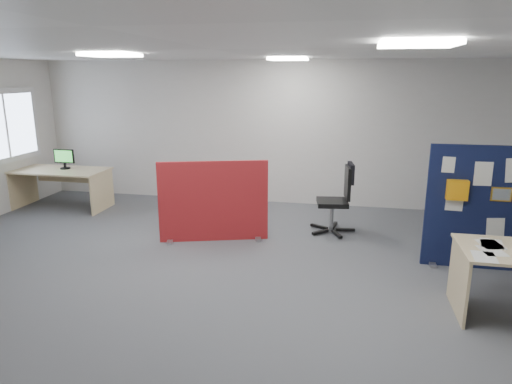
% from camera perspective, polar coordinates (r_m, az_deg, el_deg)
% --- Properties ---
extents(floor, '(9.00, 9.00, 0.00)m').
position_cam_1_polar(floor, '(5.78, -4.66, -10.43)').
color(floor, '#55585D').
rests_on(floor, ground).
extents(ceiling, '(9.00, 7.00, 0.02)m').
position_cam_1_polar(ceiling, '(5.25, -5.29, 17.36)').
color(ceiling, white).
rests_on(ceiling, wall_back).
extents(wall_back, '(9.00, 0.02, 2.70)m').
position_cam_1_polar(wall_back, '(8.73, 1.45, 7.37)').
color(wall_back, silver).
rests_on(wall_back, floor).
extents(window, '(0.06, 1.70, 1.30)m').
position_cam_1_polar(window, '(9.23, -28.90, 7.23)').
color(window, white).
rests_on(window, wall_left).
extents(ceiling_lights, '(4.10, 4.10, 0.04)m').
position_cam_1_polar(ceiling_lights, '(5.82, -0.06, 16.84)').
color(ceiling_lights, white).
rests_on(ceiling_lights, ceiling).
extents(navy_divider, '(1.94, 0.30, 1.60)m').
position_cam_1_polar(navy_divider, '(6.47, 28.70, -1.92)').
color(navy_divider, '#101B3C').
rests_on(navy_divider, floor).
extents(red_divider, '(1.56, 0.51, 1.21)m').
position_cam_1_polar(red_divider, '(6.78, -5.34, -1.28)').
color(red_divider, '#AF162E').
rests_on(red_divider, floor).
extents(second_desk, '(1.69, 0.85, 0.73)m').
position_cam_1_polar(second_desk, '(9.22, -23.07, 1.58)').
color(second_desk, '#CCB783').
rests_on(second_desk, floor).
extents(monitor_second, '(0.40, 0.18, 0.36)m').
position_cam_1_polar(monitor_second, '(9.16, -22.86, 3.94)').
color(monitor_second, black).
rests_on(monitor_second, second_desk).
extents(office_chair, '(0.72, 0.72, 1.10)m').
position_cam_1_polar(office_chair, '(7.21, 10.44, -0.27)').
color(office_chair, black).
rests_on(office_chair, floor).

